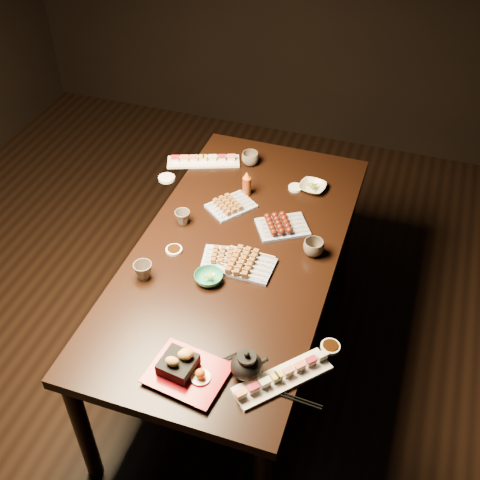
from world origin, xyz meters
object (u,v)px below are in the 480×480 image
at_px(dining_table, 237,305).
at_px(sushi_platter_near, 283,376).
at_px(edamame_bowl_cream, 312,187).
at_px(yakitori_plate_left, 231,203).
at_px(yakitori_plate_right, 247,262).
at_px(edamame_bowl_green, 209,278).
at_px(sushi_platter_far, 203,159).
at_px(teacup_far_right, 250,159).
at_px(condiment_bottle, 247,183).
at_px(teacup_mid_right, 314,248).
at_px(teapot, 247,364).
at_px(teacup_near_left, 143,271).
at_px(yakitori_plate_center, 226,255).
at_px(tempura_tray, 187,368).
at_px(teacup_far_left, 183,217).

xyz_separation_m(dining_table, sushi_platter_near, (0.39, -0.61, 0.40)).
bearing_deg(edamame_bowl_cream, yakitori_plate_left, -142.10).
bearing_deg(yakitori_plate_right, edamame_bowl_green, -132.44).
xyz_separation_m(sushi_platter_far, edamame_bowl_cream, (0.62, -0.05, -0.01)).
bearing_deg(dining_table, sushi_platter_near, -74.04).
bearing_deg(edamame_bowl_cream, sushi_platter_far, 175.61).
relative_size(teacup_far_right, condiment_bottle, 0.68).
bearing_deg(edamame_bowl_green, teacup_mid_right, 39.00).
bearing_deg(yakitori_plate_right, sushi_platter_near, -57.74).
height_order(edamame_bowl_cream, teapot, teapot).
distance_m(yakitori_plate_right, teacup_near_left, 0.45).
relative_size(dining_table, yakitori_plate_right, 7.68).
height_order(dining_table, sushi_platter_far, sushi_platter_far).
bearing_deg(dining_table, teapot, -84.39).
bearing_deg(yakitori_plate_center, yakitori_plate_left, 95.06).
height_order(edamame_bowl_cream, tempura_tray, tempura_tray).
height_order(yakitori_plate_right, condiment_bottle, condiment_bottle).
bearing_deg(edamame_bowl_cream, dining_table, -111.54).
xyz_separation_m(yakitori_plate_center, yakitori_plate_right, (0.10, -0.02, 0.00)).
bearing_deg(edamame_bowl_green, tempura_tray, -78.16).
xyz_separation_m(teacup_near_left, condiment_bottle, (0.24, 0.70, 0.03)).
xyz_separation_m(teacup_far_left, condiment_bottle, (0.22, 0.31, 0.03)).
relative_size(teacup_mid_right, condiment_bottle, 0.69).
bearing_deg(dining_table, yakitori_plate_right, -65.01).
xyz_separation_m(tempura_tray, teacup_mid_right, (0.28, 0.80, -0.01)).
xyz_separation_m(yakitori_plate_right, teacup_far_right, (-0.23, 0.76, 0.01)).
distance_m(sushi_platter_near, edamame_bowl_green, 0.58).
bearing_deg(edamame_bowl_green, sushi_platter_far, 112.79).
relative_size(sushi_platter_near, edamame_bowl_green, 3.08).
height_order(sushi_platter_far, edamame_bowl_cream, sushi_platter_far).
xyz_separation_m(teapot, condiment_bottle, (-0.34, 1.04, 0.01)).
distance_m(yakitori_plate_left, teacup_far_left, 0.26).
distance_m(yakitori_plate_center, teacup_near_left, 0.37).
bearing_deg(condiment_bottle, sushi_platter_far, 148.31).
distance_m(tempura_tray, teacup_far_right, 1.39).
bearing_deg(sushi_platter_far, teacup_near_left, 74.02).
bearing_deg(teacup_near_left, condiment_bottle, 71.38).
distance_m(dining_table, teacup_near_left, 0.60).
distance_m(sushi_platter_near, teacup_near_left, 0.78).
bearing_deg(dining_table, teacup_far_left, 145.31).
xyz_separation_m(edamame_bowl_cream, teapot, (0.04, -1.18, 0.04)).
bearing_deg(condiment_bottle, sushi_platter_near, -65.03).
bearing_deg(tempura_tray, dining_table, 102.00).
xyz_separation_m(teacup_mid_right, teacup_far_right, (-0.49, 0.58, -0.00)).
xyz_separation_m(dining_table, teapot, (0.26, -0.63, 0.44)).
height_order(yakitori_plate_left, condiment_bottle, condiment_bottle).
distance_m(sushi_platter_near, teacup_far_left, 0.99).
relative_size(sushi_platter_near, tempura_tray, 1.35).
distance_m(yakitori_plate_center, tempura_tray, 0.64).
xyz_separation_m(teacup_far_right, condiment_bottle, (0.07, -0.26, 0.03)).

